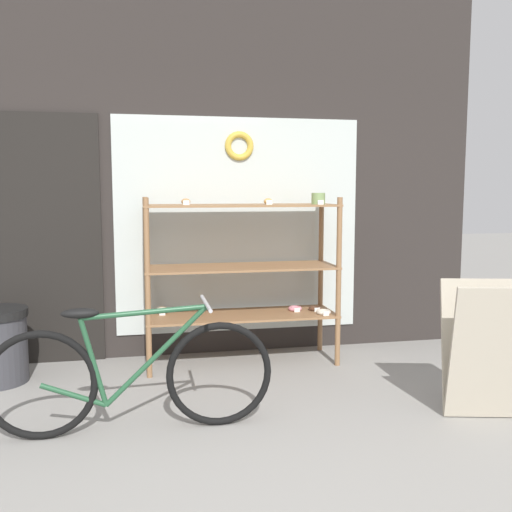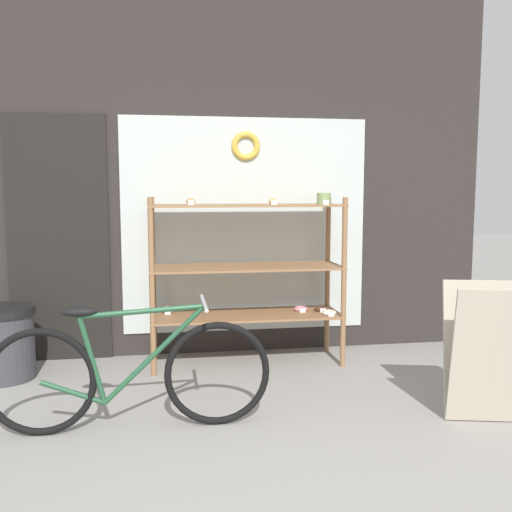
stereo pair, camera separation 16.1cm
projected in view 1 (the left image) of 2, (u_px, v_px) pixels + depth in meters
name	position (u px, v px, depth m)	size (l,w,h in m)	color
storefront_facade	(211.00, 166.00, 5.02)	(4.82, 0.13, 3.45)	#2D2826
display_case	(244.00, 266.00, 4.78)	(1.60, 0.52, 1.44)	#8E6642
bicycle	(131.00, 375.00, 3.43)	(1.72, 0.46, 0.79)	black
sandwich_board	(484.00, 350.00, 3.65)	(0.55, 0.48, 0.88)	#B2A893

